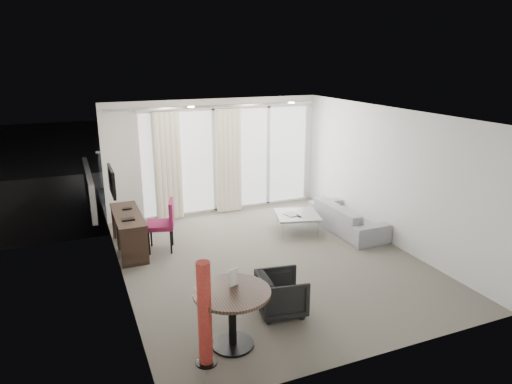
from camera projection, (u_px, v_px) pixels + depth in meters
name	position (u px, v px, depth m)	size (l,w,h in m)	color
floor	(269.00, 259.00, 8.18)	(5.00, 6.00, 0.00)	#5F5A4F
ceiling	(270.00, 114.00, 7.43)	(5.00, 6.00, 0.00)	white
wall_left	(119.00, 208.00, 6.88)	(0.00, 6.00, 2.60)	silver
wall_right	(388.00, 176.00, 8.73)	(0.00, 6.00, 2.60)	silver
wall_front	(378.00, 259.00, 5.15)	(5.00, 0.00, 2.60)	silver
window_panel	(229.00, 159.00, 10.58)	(4.00, 0.02, 2.38)	white
window_frame	(229.00, 159.00, 10.57)	(4.10, 0.06, 2.44)	white
curtain_left	(168.00, 166.00, 9.90)	(0.60, 0.20, 2.38)	white
curtain_right	(229.00, 161.00, 10.42)	(0.60, 0.20, 2.38)	white
curtain_track	(217.00, 106.00, 9.97)	(4.80, 0.04, 0.04)	#B2B2B7
downlight_a	(191.00, 107.00, 8.52)	(0.12, 0.12, 0.02)	#FFE0B2
downlight_b	(291.00, 103.00, 9.29)	(0.12, 0.12, 0.02)	#FFE0B2
desk	(129.00, 232.00, 8.46)	(0.48, 1.54, 0.72)	black
tv	(112.00, 181.00, 8.17)	(0.05, 0.80, 0.50)	black
desk_chair	(160.00, 226.00, 8.45)	(0.53, 0.50, 0.97)	maroon
round_table	(232.00, 318.00, 5.65)	(0.96, 0.96, 0.77)	#362318
menu_card	(234.00, 289.00, 5.68)	(0.12, 0.02, 0.23)	white
red_lamp	(205.00, 314.00, 5.24)	(0.26, 0.26, 1.31)	#A32D24
tub_armchair	(282.00, 294.00, 6.41)	(0.63, 0.65, 0.59)	black
coffee_table	(297.00, 223.00, 9.43)	(0.86, 0.86, 0.39)	gray
remote	(298.00, 217.00, 9.26)	(0.05, 0.16, 0.02)	black
magazine	(291.00, 216.00, 9.34)	(0.23, 0.29, 0.02)	gray
sofa	(347.00, 217.00, 9.48)	(1.96, 0.77, 0.57)	gray
terrace_slab	(211.00, 194.00, 12.29)	(5.60, 3.00, 0.12)	#4D4D50
rattan_chair_a	(239.00, 179.00, 12.09)	(0.52, 0.52, 0.77)	brown
rattan_chair_b	(244.00, 169.00, 12.93)	(0.59, 0.59, 0.86)	brown
rattan_table	(259.00, 186.00, 11.93)	(0.50, 0.50, 0.50)	brown
balustrade	(196.00, 162.00, 13.41)	(5.50, 0.06, 1.05)	#B2B2B7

